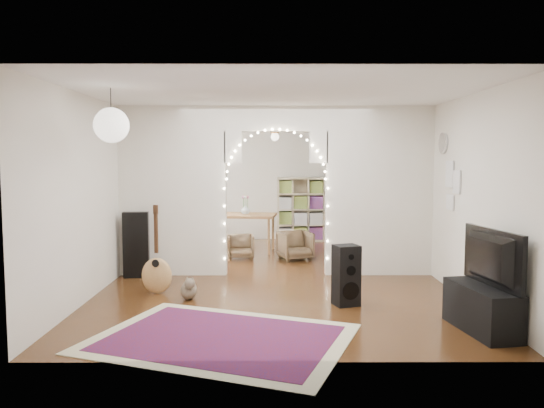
{
  "coord_description": "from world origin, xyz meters",
  "views": [
    {
      "loc": [
        -0.09,
        -8.48,
        1.87
      ],
      "look_at": [
        -0.06,
        0.3,
        1.12
      ],
      "focal_mm": 35.0,
      "sensor_mm": 36.0,
      "label": 1
    }
  ],
  "objects_px": {
    "acoustic_guitar": "(157,261)",
    "dining_chair_right": "(241,247)",
    "floor_speaker": "(346,275)",
    "dining_chair_left": "(295,245)",
    "bookcase": "(308,209)",
    "media_console": "(482,309)",
    "dining_table": "(245,218)"
  },
  "relations": [
    {
      "from": "acoustic_guitar",
      "to": "bookcase",
      "type": "bearing_deg",
      "value": 83.03
    },
    {
      "from": "acoustic_guitar",
      "to": "floor_speaker",
      "type": "relative_size",
      "value": 1.35
    },
    {
      "from": "acoustic_guitar",
      "to": "bookcase",
      "type": "xyz_separation_m",
      "value": [
        2.43,
        4.76,
        0.27
      ]
    },
    {
      "from": "floor_speaker",
      "to": "bookcase",
      "type": "bearing_deg",
      "value": 72.73
    },
    {
      "from": "media_console",
      "to": "dining_chair_left",
      "type": "bearing_deg",
      "value": 104.69
    },
    {
      "from": "bookcase",
      "to": "acoustic_guitar",
      "type": "bearing_deg",
      "value": -115.12
    },
    {
      "from": "dining_table",
      "to": "dining_chair_left",
      "type": "height_order",
      "value": "dining_table"
    },
    {
      "from": "media_console",
      "to": "dining_table",
      "type": "distance_m",
      "value": 5.75
    },
    {
      "from": "acoustic_guitar",
      "to": "dining_chair_left",
      "type": "xyz_separation_m",
      "value": [
        2.04,
        2.5,
        -0.19
      ]
    },
    {
      "from": "acoustic_guitar",
      "to": "dining_chair_right",
      "type": "xyz_separation_m",
      "value": [
        1.02,
        2.57,
        -0.23
      ]
    },
    {
      "from": "bookcase",
      "to": "dining_chair_right",
      "type": "xyz_separation_m",
      "value": [
        -1.42,
        -2.18,
        -0.5
      ]
    },
    {
      "from": "floor_speaker",
      "to": "bookcase",
      "type": "relative_size",
      "value": 0.54
    },
    {
      "from": "dining_table",
      "to": "dining_chair_right",
      "type": "bearing_deg",
      "value": -86.3
    },
    {
      "from": "floor_speaker",
      "to": "bookcase",
      "type": "height_order",
      "value": "bookcase"
    },
    {
      "from": "dining_chair_left",
      "to": "bookcase",
      "type": "bearing_deg",
      "value": 60.97
    },
    {
      "from": "dining_table",
      "to": "dining_chair_right",
      "type": "relative_size",
      "value": 2.6
    },
    {
      "from": "floor_speaker",
      "to": "bookcase",
      "type": "xyz_separation_m",
      "value": [
        -0.11,
        5.34,
        0.34
      ]
    },
    {
      "from": "dining_table",
      "to": "dining_chair_left",
      "type": "relative_size",
      "value": 2.24
    },
    {
      "from": "acoustic_guitar",
      "to": "bookcase",
      "type": "distance_m",
      "value": 5.35
    },
    {
      "from": "floor_speaker",
      "to": "dining_chair_left",
      "type": "relative_size",
      "value": 1.34
    },
    {
      "from": "acoustic_guitar",
      "to": "dining_table",
      "type": "bearing_deg",
      "value": 92.56
    },
    {
      "from": "acoustic_guitar",
      "to": "media_console",
      "type": "bearing_deg",
      "value": -2.7
    },
    {
      "from": "floor_speaker",
      "to": "dining_chair_left",
      "type": "distance_m",
      "value": 3.12
    },
    {
      "from": "dining_chair_left",
      "to": "dining_chair_right",
      "type": "distance_m",
      "value": 1.02
    },
    {
      "from": "media_console",
      "to": "bookcase",
      "type": "relative_size",
      "value": 0.69
    },
    {
      "from": "media_console",
      "to": "bookcase",
      "type": "distance_m",
      "value": 6.56
    },
    {
      "from": "floor_speaker",
      "to": "dining_table",
      "type": "height_order",
      "value": "floor_speaker"
    },
    {
      "from": "acoustic_guitar",
      "to": "floor_speaker",
      "type": "bearing_deg",
      "value": 7.16
    },
    {
      "from": "bookcase",
      "to": "dining_table",
      "type": "height_order",
      "value": "bookcase"
    },
    {
      "from": "media_console",
      "to": "bookcase",
      "type": "height_order",
      "value": "bookcase"
    },
    {
      "from": "bookcase",
      "to": "dining_chair_right",
      "type": "distance_m",
      "value": 2.65
    },
    {
      "from": "acoustic_guitar",
      "to": "dining_chair_right",
      "type": "relative_size",
      "value": 2.11
    }
  ]
}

